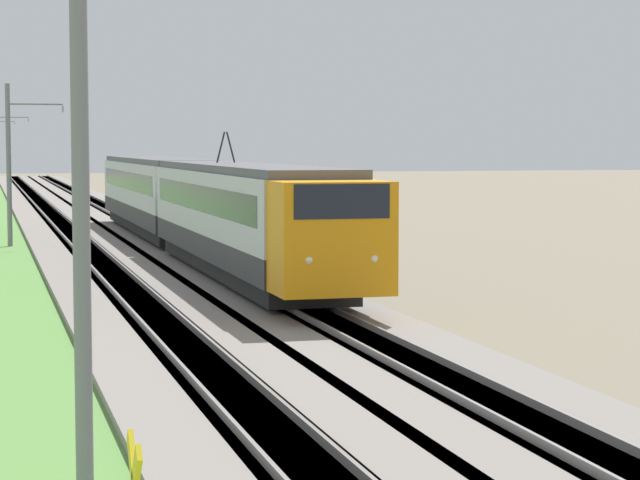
# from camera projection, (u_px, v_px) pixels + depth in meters

# --- Properties ---
(ballast_main) EXTENTS (240.00, 4.40, 0.30)m
(ballast_main) POSITION_uv_depth(u_px,v_px,m) (78.00, 244.00, 56.57)
(ballast_main) COLOR gray
(ballast_main) RESTS_ON ground
(ballast_adjacent) EXTENTS (240.00, 4.40, 0.30)m
(ballast_adjacent) POSITION_uv_depth(u_px,v_px,m) (168.00, 242.00, 57.63)
(ballast_adjacent) COLOR gray
(ballast_adjacent) RESTS_ON ground
(track_main) EXTENTS (240.00, 1.57, 0.45)m
(track_main) POSITION_uv_depth(u_px,v_px,m) (78.00, 244.00, 56.57)
(track_main) COLOR #4C4238
(track_main) RESTS_ON ground
(track_adjacent) EXTENTS (240.00, 1.57, 0.45)m
(track_adjacent) POSITION_uv_depth(u_px,v_px,m) (168.00, 242.00, 57.63)
(track_adjacent) COLOR #4C4238
(track_adjacent) RESTS_ON ground
(passenger_train) EXTENTS (43.42, 2.98, 5.11)m
(passenger_train) POSITION_uv_depth(u_px,v_px,m) (192.00, 200.00, 50.70)
(passenger_train) COLOR orange
(passenger_train) RESTS_ON ground
(catenary_mast_near) EXTENTS (0.22, 2.56, 7.78)m
(catenary_mast_near) POSITION_uv_depth(u_px,v_px,m) (86.00, 196.00, 15.32)
(catenary_mast_near) COLOR slate
(catenary_mast_near) RESTS_ON ground
(catenary_mast_mid) EXTENTS (0.22, 2.56, 7.36)m
(catenary_mast_mid) POSITION_uv_depth(u_px,v_px,m) (10.00, 164.00, 55.48)
(catenary_mast_mid) COLOR slate
(catenary_mast_mid) RESTS_ON ground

